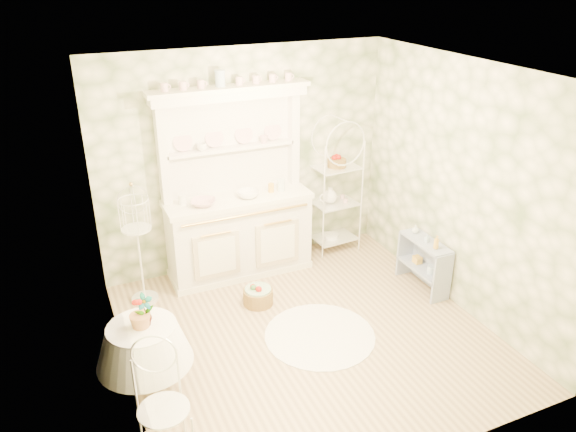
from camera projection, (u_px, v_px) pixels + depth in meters
name	position (u px, v px, depth m)	size (l,w,h in m)	color
floor	(307.00, 334.00, 5.86)	(3.60, 3.60, 0.00)	tan
ceiling	(312.00, 72.00, 4.74)	(3.60, 3.60, 0.00)	white
wall_left	(114.00, 254.00, 4.64)	(3.60, 3.60, 0.00)	#EEE4CC
wall_right	(462.00, 188.00, 5.96)	(3.60, 3.60, 0.00)	#EEE4CC
wall_back	(245.00, 160.00, 6.80)	(3.60, 3.60, 0.00)	#EEE4CC
wall_front	(425.00, 318.00, 3.80)	(3.60, 3.60, 0.00)	#EEE4CC
kitchen_dresser	(237.00, 186.00, 6.58)	(1.87, 0.61, 2.29)	white
bakers_rack	(336.00, 185.00, 7.25)	(0.57, 0.41, 1.83)	white
side_shelf	(423.00, 265.00, 6.59)	(0.26, 0.71, 0.60)	#929EB8
round_table	(146.00, 361.00, 4.94)	(0.63, 0.63, 0.69)	white
cafe_chair	(165.00, 417.00, 4.29)	(0.35, 0.35, 0.77)	white
birdcage_stand	(139.00, 246.00, 6.16)	(0.33, 0.33, 1.39)	white
floor_basket	(258.00, 296.00, 6.34)	(0.31, 0.31, 0.20)	olive
lace_rug	(320.00, 335.00, 5.84)	(1.15, 1.15, 0.01)	white
bowl_floral	(203.00, 205.00, 6.40)	(0.28, 0.28, 0.07)	white
bowl_white	(248.00, 197.00, 6.62)	(0.26, 0.26, 0.08)	white
cup_left	(202.00, 148.00, 6.39)	(0.11, 0.11, 0.09)	white
cup_right	(264.00, 141.00, 6.64)	(0.10, 0.10, 0.09)	white
potted_geranium	(145.00, 312.00, 4.74)	(0.16, 0.11, 0.30)	#3F7238
bottle_amber	(436.00, 243.00, 6.26)	(0.06, 0.06, 0.16)	gold
bottle_blue	(427.00, 239.00, 6.42)	(0.05, 0.05, 0.10)	#A2BACF
bottle_glass	(415.00, 230.00, 6.63)	(0.08, 0.08, 0.10)	silver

